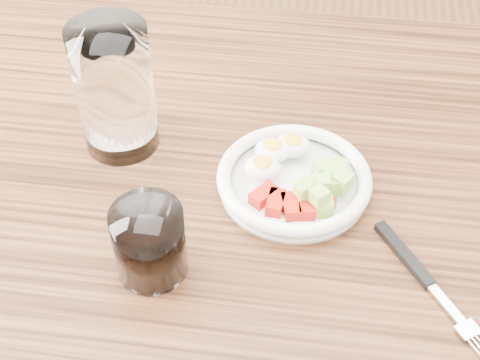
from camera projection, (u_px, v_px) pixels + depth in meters
name	position (u px, v px, depth m)	size (l,w,h in m)	color
dining_table	(246.00, 256.00, 0.88)	(1.50, 0.90, 0.77)	brown
bowl	(294.00, 178.00, 0.81)	(0.19, 0.19, 0.05)	white
fork	(419.00, 272.00, 0.73)	(0.13, 0.18, 0.01)	black
water_glass	(115.00, 89.00, 0.82)	(0.10, 0.10, 0.17)	white
coffee_glass	(149.00, 243.00, 0.71)	(0.08, 0.08, 0.09)	white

